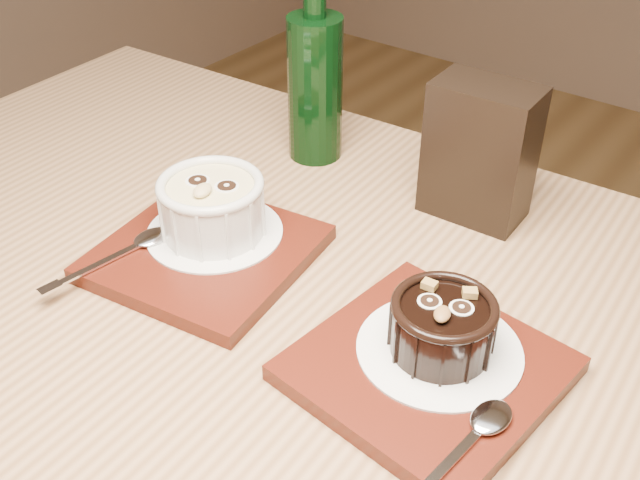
% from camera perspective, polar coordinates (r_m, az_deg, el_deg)
% --- Properties ---
extents(table, '(1.24, 0.86, 0.75)m').
position_cam_1_polar(table, '(0.67, -2.27, -14.34)').
color(table, brown).
rests_on(table, ground).
extents(tray_left, '(0.20, 0.20, 0.01)m').
position_cam_1_polar(tray_left, '(0.71, -8.68, -0.99)').
color(tray_left, '#4D170C').
rests_on(tray_left, table).
extents(doily_left, '(0.13, 0.13, 0.00)m').
position_cam_1_polar(doily_left, '(0.72, -8.03, 0.60)').
color(doily_left, white).
rests_on(doily_left, tray_left).
extents(ramekin_white, '(0.10, 0.10, 0.06)m').
position_cam_1_polar(ramekin_white, '(0.70, -8.24, 2.71)').
color(ramekin_white, silver).
rests_on(ramekin_white, doily_left).
extents(spoon_left, '(0.04, 0.14, 0.01)m').
position_cam_1_polar(spoon_left, '(0.71, -15.00, -0.93)').
color(spoon_left, white).
rests_on(spoon_left, tray_left).
extents(tray_right, '(0.20, 0.20, 0.01)m').
position_cam_1_polar(tray_right, '(0.59, 8.14, -9.68)').
color(tray_right, '#4D170C').
rests_on(tray_right, table).
extents(doily_right, '(0.13, 0.13, 0.00)m').
position_cam_1_polar(doily_right, '(0.60, 9.08, -8.22)').
color(doily_right, white).
rests_on(doily_right, tray_right).
extents(ramekin_dark, '(0.08, 0.08, 0.05)m').
position_cam_1_polar(ramekin_dark, '(0.58, 9.32, -6.34)').
color(ramekin_dark, black).
rests_on(ramekin_dark, doily_right).
extents(spoon_right, '(0.04, 0.14, 0.01)m').
position_cam_1_polar(spoon_right, '(0.53, 10.84, -15.20)').
color(spoon_right, white).
rests_on(spoon_right, tray_right).
extents(condiment_stand, '(0.10, 0.06, 0.14)m').
position_cam_1_polar(condiment_stand, '(0.75, 12.09, 6.58)').
color(condiment_stand, black).
rests_on(condiment_stand, table).
extents(green_bottle, '(0.06, 0.06, 0.23)m').
position_cam_1_polar(green_bottle, '(0.84, -0.38, 11.87)').
color(green_bottle, black).
rests_on(green_bottle, table).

